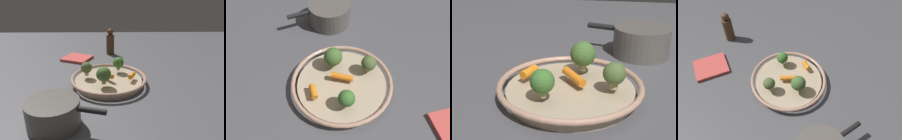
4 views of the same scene
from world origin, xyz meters
TOP-DOWN VIEW (x-y plane):
  - ground_plane at (0.00, 0.00)m, footprint 2.05×2.05m
  - serving_bowl at (0.00, 0.00)m, footprint 0.31×0.31m
  - baby_carrot_right at (-0.01, -0.01)m, footprint 0.06×0.06m
  - baby_carrot_near_rim at (0.09, -0.02)m, footprint 0.04×0.05m
  - broccoli_floret_mid at (-0.02, -0.07)m, footprint 0.06×0.06m
  - broccoli_floret_small at (0.04, 0.07)m, footprint 0.05×0.05m
  - broccoli_floret_large at (-0.09, 0.02)m, footprint 0.05×0.05m
  - saucepan at (-0.16, -0.28)m, footprint 0.24×0.16m

SIDE VIEW (x-z plane):
  - ground_plane at x=0.00m, z-range 0.00..0.00m
  - serving_bowl at x=0.00m, z-range 0.00..0.04m
  - saucepan at x=-0.16m, z-range 0.00..0.08m
  - baby_carrot_right at x=-0.01m, z-range 0.03..0.06m
  - baby_carrot_near_rim at x=0.09m, z-range 0.03..0.06m
  - broccoli_floret_large at x=-0.09m, z-range 0.04..0.10m
  - broccoli_floret_small at x=0.04m, z-range 0.04..0.10m
  - broccoli_floret_mid at x=-0.02m, z-range 0.04..0.11m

